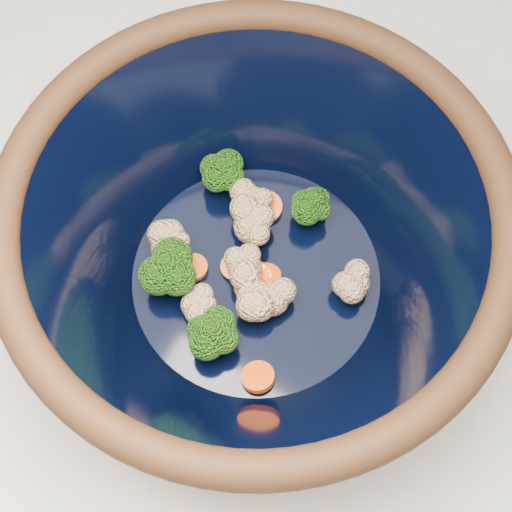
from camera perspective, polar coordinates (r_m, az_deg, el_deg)
The scene contains 4 objects.
ground at distance 1.55m, azimuth 1.66°, elevation -15.32°, with size 3.00×3.00×0.00m, color #9E7A54.
counter at distance 1.11m, azimuth 2.28°, elevation -11.54°, with size 1.20×1.20×0.90m, color white.
mixing_bowl at distance 0.59m, azimuth 0.00°, elevation 0.70°, with size 0.42×0.42×0.18m.
vegetable_pile at distance 0.62m, azimuth -1.86°, elevation -0.01°, with size 0.19×0.19×0.06m.
Camera 1 is at (0.10, -0.23, 1.53)m, focal length 50.00 mm.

